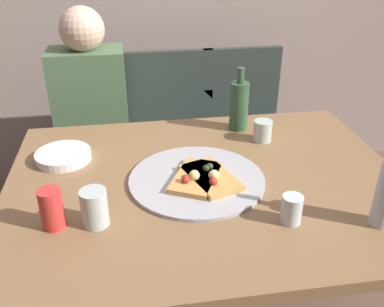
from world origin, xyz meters
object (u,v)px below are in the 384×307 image
guest_in_sweater (91,121)px  tumbler_near (263,131)px  chair_right (245,122)px  wine_glass (95,208)px  tumbler_far (292,209)px  soda_can (52,209)px  pizza_tray (197,179)px  chair_left (95,131)px  pizza_slice_extra (196,177)px  wine_bottle (239,105)px  plate_stack (63,156)px  dining_table (206,199)px  pizza_slice_last (211,177)px  chair_middle (176,126)px

guest_in_sweater → tumbler_near: bearing=144.5°
chair_right → wine_glass: bearing=55.6°
tumbler_far → soda_can: (-0.67, 0.08, 0.02)m
pizza_tray → chair_left: chair_left is taller
pizza_slice_extra → chair_left: (-0.39, 0.93, -0.24)m
wine_bottle → chair_left: size_ratio=0.29×
soda_can → plate_stack: bearing=92.5°
guest_in_sweater → dining_table: bearing=119.6°
pizza_slice_last → plate_stack: bearing=154.4°
pizza_slice_last → wine_bottle: wine_bottle is taller
tumbler_far → chair_middle: bearing=99.3°
pizza_slice_extra → chair_right: size_ratio=0.28×
chair_middle → tumbler_near: bearing=112.2°
chair_right → tumbler_near: bearing=79.6°
chair_left → chair_middle: size_ratio=1.00×
pizza_slice_extra → guest_in_sweater: bearing=116.8°
tumbler_near → chair_left: 1.00m
pizza_slice_last → plate_stack: 0.56m
pizza_slice_extra → chair_left: size_ratio=0.28×
pizza_slice_last → plate_stack: size_ratio=1.25×
tumbler_far → chair_right: (0.20, 1.17, -0.26)m
pizza_tray → wine_glass: (-0.32, -0.19, 0.05)m
dining_table → plate_stack: size_ratio=6.68×
chair_left → chair_middle: 0.44m
tumbler_far → plate_stack: size_ratio=0.43×
plate_stack → tumbler_near: bearing=2.9°
tumbler_near → chair_middle: chair_middle is taller
wine_bottle → wine_glass: bearing=-134.8°
chair_middle → pizza_slice_extra: bearing=87.2°
pizza_tray → plate_stack: 0.51m
tumbler_far → guest_in_sweater: size_ratio=0.07×
chair_left → guest_in_sweater: bearing=90.0°
wine_glass → dining_table: bearing=27.1°
chair_left → soda_can: bearing=87.7°
tumbler_near → chair_right: bearing=79.6°
wine_glass → guest_in_sweater: (-0.07, 0.95, -0.14)m
tumbler_far → chair_left: bearing=118.2°
pizza_tray → chair_right: chair_right is taller
pizza_tray → plate_stack: (-0.46, 0.22, 0.01)m
pizza_slice_extra → chair_left: chair_left is taller
dining_table → soda_can: soda_can is taller
pizza_slice_last → pizza_tray: bearing=151.4°
tumbler_far → pizza_slice_last: bearing=128.2°
wine_glass → tumbler_far: bearing=-7.8°
wine_bottle → chair_middle: wine_bottle is taller
wine_glass → chair_left: 1.13m
tumbler_near → wine_glass: size_ratio=0.75×
tumbler_far → wine_bottle: bearing=89.3°
pizza_tray → pizza_slice_last: bearing=-28.6°
wine_bottle → chair_right: 0.65m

